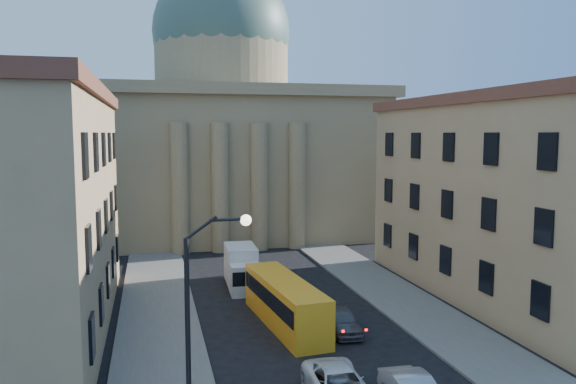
{
  "coord_description": "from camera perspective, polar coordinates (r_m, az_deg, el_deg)",
  "views": [
    {
      "loc": [
        -8.74,
        -13.25,
        11.95
      ],
      "look_at": [
        -0.76,
        19.24,
        8.44
      ],
      "focal_mm": 35.0,
      "sensor_mm": 36.0,
      "label": 1
    }
  ],
  "objects": [
    {
      "name": "sidewalk_left",
      "position": [
        33.43,
        -12.93,
        -14.98
      ],
      "size": [
        5.0,
        60.0,
        0.15
      ],
      "primitive_type": "cube",
      "color": "#5B5953",
      "rests_on": "ground"
    },
    {
      "name": "sidewalk_right",
      "position": [
        37.61,
        14.65,
        -12.62
      ],
      "size": [
        5.0,
        60.0,
        0.15
      ],
      "primitive_type": "cube",
      "color": "#5B5953",
      "rests_on": "ground"
    },
    {
      "name": "church",
      "position": [
        69.27,
        -6.59,
        5.88
      ],
      "size": [
        68.02,
        28.76,
        36.6
      ],
      "color": "olive",
      "rests_on": "ground"
    },
    {
      "name": "building_left",
      "position": [
        36.49,
        -26.78,
        -1.79
      ],
      "size": [
        11.6,
        26.6,
        14.7
      ],
      "color": "tan",
      "rests_on": "ground"
    },
    {
      "name": "building_right",
      "position": [
        43.88,
        22.21,
        -0.38
      ],
      "size": [
        11.6,
        26.6,
        14.7
      ],
      "color": "tan",
      "rests_on": "ground"
    },
    {
      "name": "street_lamp",
      "position": [
        22.34,
        -8.8,
        -11.45
      ],
      "size": [
        2.62,
        0.44,
        8.83
      ],
      "color": "black",
      "rests_on": "ground"
    },
    {
      "name": "car_right_far",
      "position": [
        34.74,
        5.58,
        -12.9
      ],
      "size": [
        2.02,
        4.36,
        1.45
      ],
      "primitive_type": "imported",
      "rotation": [
        0.0,
        0.0,
        -0.07
      ],
      "color": "#4D4D52",
      "rests_on": "ground"
    },
    {
      "name": "car_right_distant",
      "position": [
        41.87,
        0.37,
        -9.7
      ],
      "size": [
        1.38,
        3.86,
        1.27
      ],
      "primitive_type": "imported",
      "rotation": [
        0.0,
        0.0,
        -0.01
      ],
      "color": "#0E1832",
      "rests_on": "ground"
    },
    {
      "name": "city_bus",
      "position": [
        35.63,
        -0.32,
        -11.0
      ],
      "size": [
        3.31,
        10.36,
        2.87
      ],
      "rotation": [
        0.0,
        0.0,
        0.1
      ],
      "color": "#F8A21B",
      "rests_on": "ground"
    },
    {
      "name": "box_truck",
      "position": [
        44.04,
        -4.7,
        -7.78
      ],
      "size": [
        2.45,
        5.8,
        3.14
      ],
      "rotation": [
        0.0,
        0.0,
        -0.04
      ],
      "color": "silver",
      "rests_on": "ground"
    }
  ]
}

